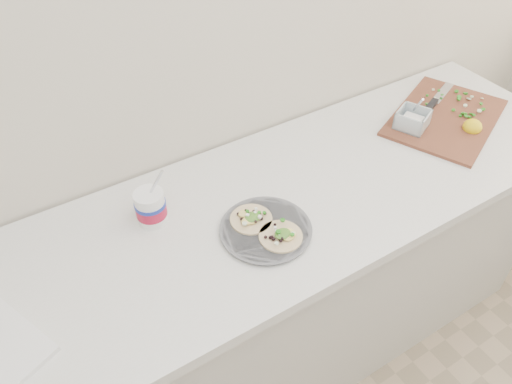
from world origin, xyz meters
TOP-DOWN VIEW (x-y plane):
  - counter at (0.00, 1.43)m, footprint 2.44×0.66m
  - taco_plate at (0.00, 1.32)m, footprint 0.26×0.26m
  - tub at (-0.25, 1.53)m, footprint 0.09×0.09m
  - cutboard at (0.85, 1.46)m, footprint 0.56×0.49m

SIDE VIEW (x-z plane):
  - counter at x=0.00m, z-range 0.00..0.90m
  - taco_plate at x=0.00m, z-range 0.90..0.94m
  - cutboard at x=0.85m, z-range 0.88..0.95m
  - tub at x=-0.25m, z-range 0.86..1.06m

